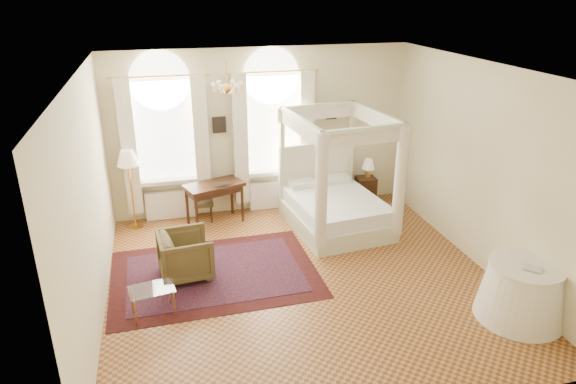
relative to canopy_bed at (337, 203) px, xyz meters
name	(u,v)px	position (x,y,z in m)	size (l,w,h in m)	color
ground	(302,279)	(-1.16, -1.67, -0.51)	(6.00, 6.00, 0.00)	#AC6531
room_walls	(303,162)	(-1.16, -1.67, 1.47)	(6.00, 6.00, 6.00)	beige
window_left	(166,148)	(-3.06, 1.21, 0.98)	(1.62, 0.27, 3.29)	silver
window_right	(273,140)	(-0.96, 1.21, 0.98)	(1.62, 0.27, 3.29)	silver
chandelier	(227,87)	(-2.06, -0.47, 2.40)	(0.51, 0.45, 0.50)	gold
wall_pictures	(266,120)	(-1.07, 1.30, 1.38)	(2.54, 0.03, 0.39)	black
canopy_bed	(337,203)	(0.00, 0.00, 0.00)	(1.90, 2.24, 2.24)	beige
nightstand	(365,190)	(1.03, 1.03, -0.23)	(0.40, 0.36, 0.57)	#3A210F
nightstand_lamp	(368,165)	(1.09, 1.08, 0.31)	(0.26, 0.26, 0.39)	gold
writing_desk	(214,190)	(-2.23, 0.79, 0.20)	(1.23, 0.90, 0.83)	#3A210F
laptop	(221,184)	(-2.10, 0.71, 0.33)	(0.34, 0.22, 0.03)	black
stool	(204,204)	(-2.44, 0.96, -0.15)	(0.39, 0.39, 0.43)	#4A3E20
armchair	(186,255)	(-2.93, -1.08, -0.13)	(0.80, 0.82, 0.75)	#4C3F20
coffee_table	(152,291)	(-3.46, -2.03, -0.13)	(0.68, 0.53, 0.42)	white
floor_lamp	(128,162)	(-3.77, 0.98, 0.83)	(0.40, 0.40, 1.57)	gold
oriental_rug	(215,273)	(-2.49, -1.15, -0.50)	(3.32, 2.41, 0.01)	#431010
side_table	(522,292)	(1.54, -3.38, -0.10)	(1.22, 1.22, 0.83)	white
book	(531,272)	(1.47, -3.55, 0.34)	(0.18, 0.24, 0.02)	black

